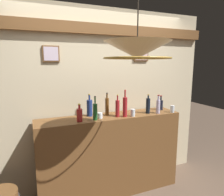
{
  "coord_description": "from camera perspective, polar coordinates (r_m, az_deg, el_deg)",
  "views": [
    {
      "loc": [
        -0.96,
        -1.59,
        1.81
      ],
      "look_at": [
        0.0,
        0.77,
        1.36
      ],
      "focal_mm": 32.17,
      "sensor_mm": 36.0,
      "label": 1
    }
  ],
  "objects": [
    {
      "name": "glass_tumbler_rocks",
      "position": [
        2.57,
        -3.46,
        -4.99
      ],
      "size": [
        0.07,
        0.07,
        0.07
      ],
      "color": "silver",
      "rests_on": "bar_shelf_unit"
    },
    {
      "name": "liquor_bottle_mezcal",
      "position": [
        2.62,
        1.57,
        -2.91
      ],
      "size": [
        0.05,
        0.05,
        0.29
      ],
      "color": "maroon",
      "rests_on": "bar_shelf_unit"
    },
    {
      "name": "liquor_bottle_vodka",
      "position": [
        2.44,
        -9.21,
        -4.7
      ],
      "size": [
        0.07,
        0.07,
        0.22
      ],
      "color": "#A32121",
      "rests_on": "bar_shelf_unit"
    },
    {
      "name": "liquor_bottle_gin",
      "position": [
        2.67,
        -6.4,
        -2.75
      ],
      "size": [
        0.08,
        0.08,
        0.3
      ],
      "color": "navy",
      "rests_on": "bar_shelf_unit"
    },
    {
      "name": "bar_shelf_unit",
      "position": [
        2.88,
        -0.39,
        -15.83
      ],
      "size": [
        1.94,
        0.4,
        1.11
      ],
      "primitive_type": "cube",
      "color": "brown",
      "rests_on": "ground"
    },
    {
      "name": "liquor_bottle_tequila",
      "position": [
        2.69,
        -1.42,
        -2.32
      ],
      "size": [
        0.05,
        0.05,
        0.31
      ],
      "color": "brown",
      "rests_on": "bar_shelf_unit"
    },
    {
      "name": "panelled_rear_partition",
      "position": [
        2.89,
        -2.45,
        0.6
      ],
      "size": [
        3.2,
        0.15,
        2.55
      ],
      "color": "beige",
      "rests_on": "ground"
    },
    {
      "name": "liquor_bottle_sherry",
      "position": [
        2.62,
        3.7,
        -2.43
      ],
      "size": [
        0.06,
        0.06,
        0.36
      ],
      "color": "maroon",
      "rests_on": "bar_shelf_unit"
    },
    {
      "name": "liquor_bottle_scotch",
      "position": [
        2.87,
        12.98,
        -2.23
      ],
      "size": [
        0.06,
        0.06,
        0.26
      ],
      "color": "silver",
      "rests_on": "bar_shelf_unit"
    },
    {
      "name": "glass_tumbler_shot",
      "position": [
        2.67,
        5.93,
        -4.18
      ],
      "size": [
        0.06,
        0.06,
        0.1
      ],
      "color": "silver",
      "rests_on": "bar_shelf_unit"
    },
    {
      "name": "glass_tumbler_highball",
      "position": [
        2.98,
        16.78,
        -3.01
      ],
      "size": [
        0.06,
        0.06,
        0.1
      ],
      "color": "silver",
      "rests_on": "bar_shelf_unit"
    },
    {
      "name": "pendant_lamp",
      "position": [
        1.92,
        7.18,
        13.21
      ],
      "size": [
        0.63,
        0.63,
        0.59
      ],
      "color": "beige"
    },
    {
      "name": "liquor_bottle_amaro",
      "position": [
        2.84,
        10.19,
        -2.13
      ],
      "size": [
        0.06,
        0.06,
        0.27
      ],
      "color": "black",
      "rests_on": "bar_shelf_unit"
    },
    {
      "name": "liquor_bottle_whiskey",
      "position": [
        2.48,
        -4.8,
        -3.82
      ],
      "size": [
        0.05,
        0.05,
        0.3
      ],
      "color": "#1A5022",
      "rests_on": "bar_shelf_unit"
    },
    {
      "name": "liquor_bottle_bourbon",
      "position": [
        3.1,
        13.67,
        -1.83
      ],
      "size": [
        0.06,
        0.06,
        0.22
      ],
      "color": "black",
      "rests_on": "bar_shelf_unit"
    }
  ]
}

